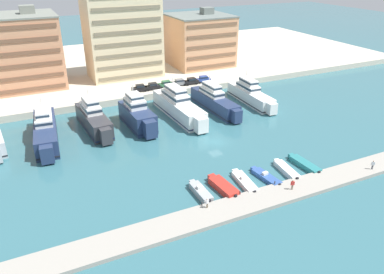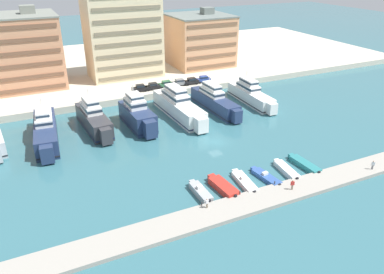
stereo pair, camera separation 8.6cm
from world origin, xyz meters
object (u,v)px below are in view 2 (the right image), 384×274
Objects in this scene: motorboat_teal_center_right at (304,164)px; motorboat_grey_far_left at (200,192)px; pedestrian_far_side at (207,202)px; car_black_center at (191,81)px; motorboat_red_left at (223,187)px; car_grey_center_left at (179,82)px; yacht_navy_center_right at (215,101)px; car_black_left at (153,86)px; car_black_far_left at (140,88)px; motorboat_white_center at (286,170)px; car_blue_center_right at (203,79)px; yacht_white_mid_right at (251,94)px; pedestrian_near_edge at (292,184)px; motorboat_white_mid_left at (244,182)px; car_green_mid_left at (166,84)px; pedestrian_mid_deck at (373,164)px; yacht_charcoal_mid_left at (94,119)px; yacht_navy_center_left at (138,115)px; motorboat_blue_center_left at (266,177)px; yacht_navy_left at (46,130)px; yacht_white_center at (179,106)px.

motorboat_grey_far_left is at bearing 179.68° from motorboat_teal_center_right.
car_black_center is at bearing 66.90° from pedestrian_far_side.
motorboat_red_left is 1.72× the size of car_grey_center_left.
yacht_navy_center_right is 4.87× the size of car_black_left.
car_black_far_left is (-14.47, 47.12, 2.19)m from motorboat_teal_center_right.
motorboat_red_left reaches higher than motorboat_white_center.
car_blue_center_right reaches higher than motorboat_red_left.
motorboat_grey_far_left is at bearing -110.05° from car_grey_center_left.
yacht_white_mid_right is 11.63× the size of pedestrian_near_edge.
motorboat_red_left is 10.77m from pedestrian_near_edge.
pedestrian_near_edge is (5.25, -5.42, 1.23)m from motorboat_white_mid_left.
pedestrian_mid_deck is (16.16, -53.90, -1.03)m from car_green_mid_left.
yacht_charcoal_mid_left is at bearing 120.90° from pedestrian_near_edge.
car_green_mid_left is 11.19m from car_blue_center_right.
pedestrian_near_edge is at bearing -142.66° from motorboat_teal_center_right.
motorboat_blue_center_left is at bearing -67.48° from yacht_navy_center_left.
car_black_left reaches higher than motorboat_blue_center_left.
car_black_left is at bearing 179.70° from car_blue_center_right.
yacht_navy_center_right reaches higher than yacht_white_mid_right.
motorboat_white_mid_left is 0.99× the size of motorboat_teal_center_right.
car_black_left is 0.98× the size of car_blue_center_right.
yacht_navy_center_left is 2.10× the size of motorboat_teal_center_right.
yacht_navy_center_right is at bearing -50.35° from car_black_far_left.
pedestrian_mid_deck reaches higher than motorboat_white_center.
motorboat_grey_far_left is 52.92m from car_blue_center_right.
yacht_navy_left is 12.89× the size of pedestrian_mid_deck.
pedestrian_far_side is (-8.88, -3.88, 1.15)m from motorboat_white_mid_left.
motorboat_teal_center_right is at bearing -37.61° from yacht_navy_left.
yacht_white_center is at bearing 86.26° from motorboat_white_mid_left.
motorboat_teal_center_right is 46.87m from car_black_center.
car_black_left is at bearing 78.43° from pedestrian_far_side.
car_black_center reaches higher than pedestrian_near_edge.
motorboat_grey_far_left is (0.44, -29.31, -2.12)m from yacht_navy_center_left.
yacht_white_center is at bearing 0.80° from yacht_navy_left.
yacht_white_center is at bearing 79.04° from motorboat_red_left.
car_grey_center_left is (13.29, 47.31, 2.11)m from motorboat_red_left.
yacht_navy_center_right is at bearing -82.38° from car_grey_center_left.
yacht_white_mid_right is 2.75× the size of motorboat_red_left.
yacht_charcoal_mid_left is 33.28m from motorboat_grey_far_left.
car_blue_center_right reaches higher than motorboat_blue_center_left.
car_green_mid_left is (22.69, 15.36, 0.22)m from yacht_charcoal_mid_left.
pedestrian_mid_deck is (13.18, -6.34, 1.16)m from motorboat_white_center.
car_black_far_left is (-3.94, 16.17, 0.19)m from yacht_white_center.
motorboat_red_left is 1.74× the size of car_black_center.
yacht_navy_left is 29.12m from yacht_white_center.
pedestrian_near_edge is at bearing -6.21° from pedestrian_far_side.
car_black_left is (9.89, 17.64, -0.02)m from yacht_navy_center_left.
car_black_center is at bearing 99.37° from pedestrian_mid_deck.
car_grey_center_left reaches higher than motorboat_white_mid_left.
yacht_white_center reaches higher than yacht_charcoal_mid_left.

